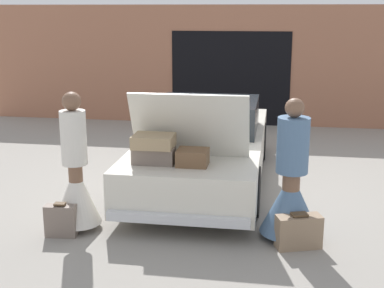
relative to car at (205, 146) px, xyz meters
name	(u,v)px	position (x,y,z in m)	size (l,w,h in m)	color
ground_plane	(204,181)	(0.00, -0.01, -0.58)	(40.00, 40.00, 0.00)	gray
garage_wall_back	(231,66)	(0.00, 4.50, 0.81)	(12.00, 0.14, 2.80)	#9E664C
car	(205,146)	(0.00, 0.00, 0.00)	(1.87, 4.70, 1.68)	silver
person_left	(76,181)	(-1.31, -2.18, 0.05)	(0.60, 0.60, 1.75)	brown
person_right	(291,191)	(1.32, -2.04, 0.03)	(0.72, 0.72, 1.72)	brown
suitcase_beside_left_person	(61,221)	(-1.43, -2.44, -0.38)	(0.39, 0.19, 0.43)	#75665B
suitcase_beside_right_person	(299,232)	(1.42, -2.30, -0.38)	(0.56, 0.37, 0.42)	#8C7259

